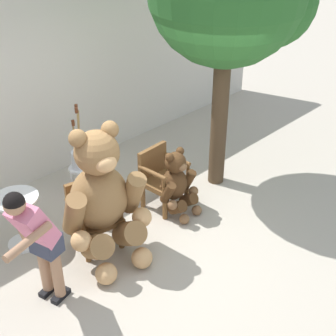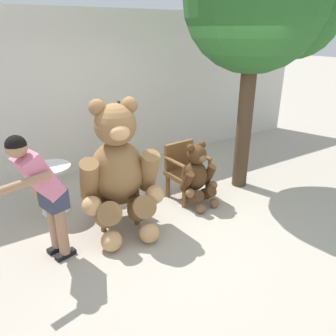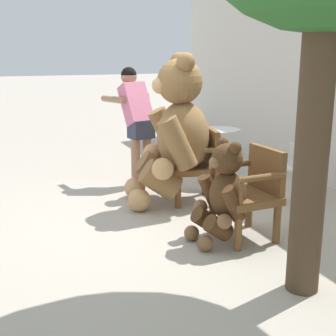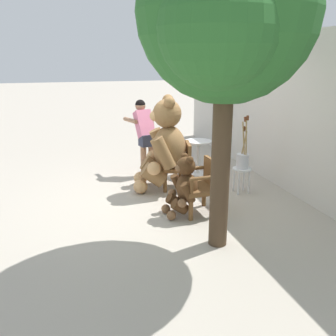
{
  "view_description": "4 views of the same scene",
  "coord_description": "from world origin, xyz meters",
  "px_view_note": "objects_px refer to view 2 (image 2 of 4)",
  "views": [
    {
      "loc": [
        -3.29,
        -3.47,
        3.89
      ],
      "look_at": [
        0.35,
        0.09,
        0.86
      ],
      "focal_mm": 50.0,
      "sensor_mm": 36.0,
      "label": 1
    },
    {
      "loc": [
        -2.15,
        -3.3,
        2.45
      ],
      "look_at": [
        -0.03,
        -0.01,
        0.8
      ],
      "focal_mm": 35.0,
      "sensor_mm": 36.0,
      "label": 2
    },
    {
      "loc": [
        4.25,
        -1.78,
        1.74
      ],
      "look_at": [
        -0.08,
        -0.1,
        0.57
      ],
      "focal_mm": 50.0,
      "sensor_mm": 36.0,
      "label": 3
    },
    {
      "loc": [
        5.76,
        -1.53,
        2.41
      ],
      "look_at": [
        -0.09,
        0.12,
        0.56
      ],
      "focal_mm": 40.0,
      "sensor_mm": 36.0,
      "label": 4
    }
  ],
  "objects_px": {
    "teddy_bear_small": "(197,175)",
    "white_stool": "(120,164)",
    "wooden_chair_left": "(114,188)",
    "person_visitor": "(42,188)",
    "teddy_bear_large": "(119,169)",
    "brush_bucket": "(119,148)",
    "wooden_chair_right": "(185,169)",
    "round_side_table": "(53,184)",
    "patio_tree": "(263,2)"
  },
  "relations": [
    {
      "from": "wooden_chair_left",
      "to": "brush_bucket",
      "type": "xyz_separation_m",
      "value": [
        0.56,
        1.01,
        0.18
      ]
    },
    {
      "from": "wooden_chair_right",
      "to": "teddy_bear_small",
      "type": "xyz_separation_m",
      "value": [
        0.01,
        -0.29,
        0.01
      ]
    },
    {
      "from": "white_stool",
      "to": "patio_tree",
      "type": "xyz_separation_m",
      "value": [
        1.77,
        -1.22,
        2.46
      ]
    },
    {
      "from": "person_visitor",
      "to": "patio_tree",
      "type": "height_order",
      "value": "patio_tree"
    },
    {
      "from": "wooden_chair_right",
      "to": "patio_tree",
      "type": "bearing_deg",
      "value": -10.65
    },
    {
      "from": "person_visitor",
      "to": "white_stool",
      "type": "height_order",
      "value": "person_visitor"
    },
    {
      "from": "brush_bucket",
      "to": "teddy_bear_large",
      "type": "bearing_deg",
      "value": -114.57
    },
    {
      "from": "wooden_chair_left",
      "to": "white_stool",
      "type": "height_order",
      "value": "wooden_chair_left"
    },
    {
      "from": "wooden_chair_left",
      "to": "round_side_table",
      "type": "distance_m",
      "value": 0.91
    },
    {
      "from": "teddy_bear_small",
      "to": "person_visitor",
      "type": "xyz_separation_m",
      "value": [
        -2.2,
        -0.13,
        0.44
      ]
    },
    {
      "from": "teddy_bear_small",
      "to": "person_visitor",
      "type": "height_order",
      "value": "person_visitor"
    },
    {
      "from": "wooden_chair_left",
      "to": "patio_tree",
      "type": "relative_size",
      "value": 0.22
    },
    {
      "from": "wooden_chair_right",
      "to": "teddy_bear_large",
      "type": "distance_m",
      "value": 1.31
    },
    {
      "from": "teddy_bear_small",
      "to": "round_side_table",
      "type": "relative_size",
      "value": 1.35
    },
    {
      "from": "teddy_bear_small",
      "to": "white_stool",
      "type": "bearing_deg",
      "value": 116.49
    },
    {
      "from": "brush_bucket",
      "to": "round_side_table",
      "type": "height_order",
      "value": "brush_bucket"
    },
    {
      "from": "patio_tree",
      "to": "wooden_chair_left",
      "type": "bearing_deg",
      "value": 174.84
    },
    {
      "from": "brush_bucket",
      "to": "teddy_bear_small",
      "type": "bearing_deg",
      "value": -63.62
    },
    {
      "from": "wooden_chair_left",
      "to": "person_visitor",
      "type": "distance_m",
      "value": 1.17
    },
    {
      "from": "wooden_chair_right",
      "to": "brush_bucket",
      "type": "distance_m",
      "value": 1.21
    },
    {
      "from": "teddy_bear_small",
      "to": "wooden_chair_right",
      "type": "bearing_deg",
      "value": 91.13
    },
    {
      "from": "teddy_bear_small",
      "to": "white_stool",
      "type": "relative_size",
      "value": 2.11
    },
    {
      "from": "wooden_chair_right",
      "to": "round_side_table",
      "type": "height_order",
      "value": "wooden_chair_right"
    },
    {
      "from": "teddy_bear_large",
      "to": "round_side_table",
      "type": "xyz_separation_m",
      "value": [
        -0.63,
        0.89,
        -0.4
      ]
    },
    {
      "from": "teddy_bear_large",
      "to": "brush_bucket",
      "type": "bearing_deg",
      "value": 65.43
    },
    {
      "from": "wooden_chair_left",
      "to": "round_side_table",
      "type": "relative_size",
      "value": 1.19
    },
    {
      "from": "wooden_chair_left",
      "to": "wooden_chair_right",
      "type": "relative_size",
      "value": 1.0
    },
    {
      "from": "wooden_chair_right",
      "to": "person_visitor",
      "type": "xyz_separation_m",
      "value": [
        -2.19,
        -0.43,
        0.45
      ]
    },
    {
      "from": "wooden_chair_left",
      "to": "patio_tree",
      "type": "height_order",
      "value": "patio_tree"
    },
    {
      "from": "wooden_chair_left",
      "to": "person_visitor",
      "type": "relative_size",
      "value": 0.56
    },
    {
      "from": "wooden_chair_right",
      "to": "round_side_table",
      "type": "bearing_deg",
      "value": 161.54
    },
    {
      "from": "teddy_bear_small",
      "to": "white_stool",
      "type": "xyz_separation_m",
      "value": [
        -0.65,
        1.3,
        -0.12
      ]
    },
    {
      "from": "wooden_chair_left",
      "to": "patio_tree",
      "type": "distance_m",
      "value": 3.31
    },
    {
      "from": "patio_tree",
      "to": "round_side_table",
      "type": "bearing_deg",
      "value": 164.41
    },
    {
      "from": "wooden_chair_left",
      "to": "person_visitor",
      "type": "xyz_separation_m",
      "value": [
        -0.99,
        -0.43,
        0.45
      ]
    },
    {
      "from": "round_side_table",
      "to": "person_visitor",
      "type": "bearing_deg",
      "value": -107.36
    },
    {
      "from": "round_side_table",
      "to": "patio_tree",
      "type": "distance_m",
      "value": 3.9
    },
    {
      "from": "brush_bucket",
      "to": "wooden_chair_right",
      "type": "bearing_deg",
      "value": -57.62
    },
    {
      "from": "teddy_bear_small",
      "to": "person_visitor",
      "type": "distance_m",
      "value": 2.24
    },
    {
      "from": "wooden_chair_left",
      "to": "white_stool",
      "type": "relative_size",
      "value": 1.87
    },
    {
      "from": "wooden_chair_right",
      "to": "person_visitor",
      "type": "distance_m",
      "value": 2.28
    },
    {
      "from": "wooden_chair_left",
      "to": "wooden_chair_right",
      "type": "xyz_separation_m",
      "value": [
        1.2,
        0.0,
        0.0
      ]
    },
    {
      "from": "teddy_bear_large",
      "to": "teddy_bear_small",
      "type": "distance_m",
      "value": 1.29
    },
    {
      "from": "person_visitor",
      "to": "white_stool",
      "type": "relative_size",
      "value": 3.33
    },
    {
      "from": "teddy_bear_small",
      "to": "brush_bucket",
      "type": "height_order",
      "value": "brush_bucket"
    },
    {
      "from": "white_stool",
      "to": "round_side_table",
      "type": "bearing_deg",
      "value": -162.31
    },
    {
      "from": "round_side_table",
      "to": "teddy_bear_large",
      "type": "bearing_deg",
      "value": -54.64
    },
    {
      "from": "round_side_table",
      "to": "brush_bucket",
      "type": "bearing_deg",
      "value": 17.69
    },
    {
      "from": "wooden_chair_right",
      "to": "teddy_bear_small",
      "type": "bearing_deg",
      "value": -88.87
    },
    {
      "from": "teddy_bear_small",
      "to": "patio_tree",
      "type": "distance_m",
      "value": 2.59
    }
  ]
}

